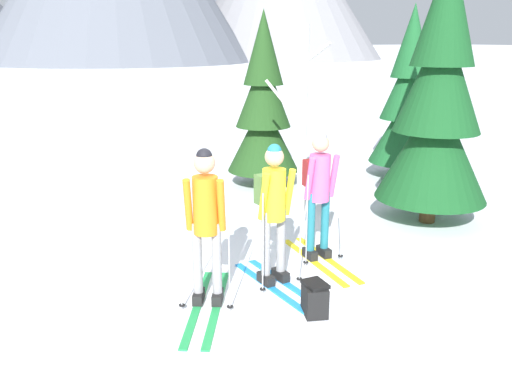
{
  "coord_description": "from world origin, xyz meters",
  "views": [
    {
      "loc": [
        -2.52,
        -5.43,
        2.93
      ],
      "look_at": [
        0.2,
        0.41,
        1.05
      ],
      "focal_mm": 37.06,
      "sensor_mm": 36.0,
      "label": 1
    }
  ],
  "objects_px": {
    "pine_tree_mid": "(438,104)",
    "skier_in_pink": "(319,188)",
    "backpack_on_snow_front": "(315,298)",
    "skier_in_yellow": "(273,206)",
    "pine_tree_near": "(408,101)",
    "skier_in_orange": "(206,218)",
    "birch_tree_tall": "(302,120)",
    "pine_tree_far": "(263,108)"
  },
  "relations": [
    {
      "from": "pine_tree_mid",
      "to": "skier_in_pink",
      "type": "bearing_deg",
      "value": -167.91
    },
    {
      "from": "backpack_on_snow_front",
      "to": "skier_in_yellow",
      "type": "bearing_deg",
      "value": 94.29
    },
    {
      "from": "backpack_on_snow_front",
      "to": "pine_tree_near",
      "type": "bearing_deg",
      "value": 41.84
    },
    {
      "from": "skier_in_orange",
      "to": "backpack_on_snow_front",
      "type": "distance_m",
      "value": 1.49
    },
    {
      "from": "birch_tree_tall",
      "to": "backpack_on_snow_front",
      "type": "relative_size",
      "value": 8.26
    },
    {
      "from": "pine_tree_near",
      "to": "skier_in_pink",
      "type": "bearing_deg",
      "value": -143.09
    },
    {
      "from": "pine_tree_far",
      "to": "birch_tree_tall",
      "type": "distance_m",
      "value": 1.8
    },
    {
      "from": "birch_tree_tall",
      "to": "skier_in_yellow",
      "type": "bearing_deg",
      "value": -126.36
    },
    {
      "from": "pine_tree_far",
      "to": "backpack_on_snow_front",
      "type": "distance_m",
      "value": 5.49
    },
    {
      "from": "skier_in_pink",
      "to": "pine_tree_near",
      "type": "xyz_separation_m",
      "value": [
        4.02,
        3.02,
        0.66
      ]
    },
    {
      "from": "skier_in_orange",
      "to": "pine_tree_far",
      "type": "height_order",
      "value": "pine_tree_far"
    },
    {
      "from": "skier_in_orange",
      "to": "skier_in_pink",
      "type": "relative_size",
      "value": 1.03
    },
    {
      "from": "skier_in_orange",
      "to": "skier_in_pink",
      "type": "height_order",
      "value": "skier_in_orange"
    },
    {
      "from": "skier_in_yellow",
      "to": "backpack_on_snow_front",
      "type": "height_order",
      "value": "skier_in_yellow"
    },
    {
      "from": "skier_in_orange",
      "to": "skier_in_yellow",
      "type": "xyz_separation_m",
      "value": [
        0.91,
        0.16,
        -0.03
      ]
    },
    {
      "from": "pine_tree_mid",
      "to": "backpack_on_snow_front",
      "type": "relative_size",
      "value": 11.22
    },
    {
      "from": "skier_in_yellow",
      "to": "pine_tree_near",
      "type": "xyz_separation_m",
      "value": [
        4.91,
        3.45,
        0.66
      ]
    },
    {
      "from": "pine_tree_far",
      "to": "backpack_on_snow_front",
      "type": "xyz_separation_m",
      "value": [
        -1.78,
        -5.0,
        -1.4
      ]
    },
    {
      "from": "pine_tree_near",
      "to": "pine_tree_far",
      "type": "height_order",
      "value": "pine_tree_near"
    },
    {
      "from": "pine_tree_mid",
      "to": "birch_tree_tall",
      "type": "xyz_separation_m",
      "value": [
        -1.64,
        1.36,
        -0.34
      ]
    },
    {
      "from": "skier_in_pink",
      "to": "birch_tree_tall",
      "type": "distance_m",
      "value": 2.14
    },
    {
      "from": "birch_tree_tall",
      "to": "pine_tree_near",
      "type": "bearing_deg",
      "value": 19.43
    },
    {
      "from": "birch_tree_tall",
      "to": "backpack_on_snow_front",
      "type": "xyz_separation_m",
      "value": [
        -1.64,
        -3.21,
        -1.42
      ]
    },
    {
      "from": "skier_in_orange",
      "to": "skier_in_pink",
      "type": "xyz_separation_m",
      "value": [
        1.8,
        0.59,
        -0.03
      ]
    },
    {
      "from": "pine_tree_near",
      "to": "birch_tree_tall",
      "type": "xyz_separation_m",
      "value": [
        -3.21,
        -1.13,
        -0.05
      ]
    },
    {
      "from": "skier_in_orange",
      "to": "birch_tree_tall",
      "type": "distance_m",
      "value": 3.64
    },
    {
      "from": "skier_in_pink",
      "to": "pine_tree_far",
      "type": "relative_size",
      "value": 0.51
    },
    {
      "from": "skier_in_pink",
      "to": "pine_tree_mid",
      "type": "relative_size",
      "value": 0.41
    },
    {
      "from": "skier_in_orange",
      "to": "pine_tree_mid",
      "type": "relative_size",
      "value": 0.43
    },
    {
      "from": "skier_in_pink",
      "to": "backpack_on_snow_front",
      "type": "height_order",
      "value": "skier_in_pink"
    },
    {
      "from": "pine_tree_far",
      "to": "birch_tree_tall",
      "type": "height_order",
      "value": "pine_tree_far"
    },
    {
      "from": "skier_in_pink",
      "to": "pine_tree_far",
      "type": "distance_m",
      "value": 3.85
    },
    {
      "from": "skier_in_yellow",
      "to": "backpack_on_snow_front",
      "type": "xyz_separation_m",
      "value": [
        0.07,
        -0.89,
        -0.81
      ]
    },
    {
      "from": "skier_in_yellow",
      "to": "skier_in_pink",
      "type": "relative_size",
      "value": 0.99
    },
    {
      "from": "skier_in_orange",
      "to": "pine_tree_near",
      "type": "bearing_deg",
      "value": 31.76
    },
    {
      "from": "pine_tree_near",
      "to": "birch_tree_tall",
      "type": "relative_size",
      "value": 1.16
    },
    {
      "from": "pine_tree_near",
      "to": "pine_tree_far",
      "type": "bearing_deg",
      "value": 167.83
    },
    {
      "from": "skier_in_orange",
      "to": "birch_tree_tall",
      "type": "bearing_deg",
      "value": 43.42
    },
    {
      "from": "skier_in_yellow",
      "to": "birch_tree_tall",
      "type": "bearing_deg",
      "value": 53.64
    },
    {
      "from": "skier_in_pink",
      "to": "backpack_on_snow_front",
      "type": "bearing_deg",
      "value": -122.05
    },
    {
      "from": "backpack_on_snow_front",
      "to": "pine_tree_far",
      "type": "bearing_deg",
      "value": 70.46
    },
    {
      "from": "pine_tree_near",
      "to": "pine_tree_mid",
      "type": "xyz_separation_m",
      "value": [
        -1.57,
        -2.49,
        0.29
      ]
    }
  ]
}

